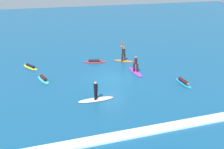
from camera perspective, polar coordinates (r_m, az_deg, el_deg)
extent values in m
plane|color=navy|center=(27.56, 0.00, -0.97)|extent=(120.00, 120.00, 0.00)
ellipsoid|color=red|center=(32.69, -3.65, 2.62)|extent=(2.84, 1.41, 0.09)
cylinder|color=black|center=(32.63, -3.74, 2.94)|extent=(1.34, 0.66, 0.29)
sphere|color=brown|center=(32.60, -2.38, 2.99)|extent=(0.27, 0.27, 0.22)
ellipsoid|color=yellow|center=(32.13, -16.69, 1.45)|extent=(1.84, 2.66, 0.11)
cylinder|color=black|center=(32.02, -16.68, 1.76)|extent=(0.99, 1.51, 0.29)
sphere|color=#A37556|center=(32.77, -17.48, 2.14)|extent=(0.31, 0.31, 0.23)
ellipsoid|color=orange|center=(33.08, 2.44, 2.86)|extent=(2.37, 1.96, 0.08)
cylinder|color=black|center=(33.07, 2.67, 3.65)|extent=(0.24, 0.24, 0.81)
cylinder|color=black|center=(32.83, 2.22, 3.53)|extent=(0.24, 0.24, 0.81)
cylinder|color=black|center=(32.74, 2.47, 4.79)|extent=(0.49, 0.49, 0.63)
sphere|color=#A37556|center=(32.62, 2.48, 5.52)|extent=(0.31, 0.31, 0.22)
cylinder|color=black|center=(32.53, 2.08, 4.61)|extent=(0.27, 0.35, 2.14)
cube|color=black|center=(32.83, 2.06, 2.90)|extent=(0.16, 0.20, 0.32)
ellipsoid|color=purple|center=(29.50, 4.92, 0.56)|extent=(0.73, 3.17, 0.11)
cylinder|color=#381414|center=(29.31, 5.29, 1.43)|extent=(0.22, 0.22, 0.86)
cylinder|color=#381414|center=(29.36, 4.61, 1.48)|extent=(0.22, 0.22, 0.86)
cylinder|color=#381414|center=(29.10, 4.99, 2.82)|extent=(0.31, 0.31, 0.61)
sphere|color=#A37556|center=(28.97, 5.02, 3.60)|extent=(0.21, 0.21, 0.21)
ellipsoid|color=#33C6CC|center=(28.18, -14.14, -1.04)|extent=(1.26, 2.70, 0.08)
cylinder|color=#381414|center=(28.06, -14.15, -0.66)|extent=(0.67, 1.41, 0.35)
sphere|color=beige|center=(28.77, -14.66, -0.13)|extent=(0.28, 0.28, 0.23)
ellipsoid|color=#1E8CD1|center=(27.37, 14.68, -1.74)|extent=(0.67, 2.80, 0.09)
cylinder|color=#381414|center=(27.33, 14.66, -1.29)|extent=(0.37, 1.45, 0.34)
sphere|color=brown|center=(26.67, 15.58, -1.90)|extent=(0.24, 0.24, 0.24)
ellipsoid|color=white|center=(23.21, -3.37, -5.24)|extent=(3.06, 0.80, 0.10)
cylinder|color=black|center=(22.89, -3.50, -4.45)|extent=(0.19, 0.19, 0.76)
cylinder|color=black|center=(23.17, -3.29, -4.12)|extent=(0.19, 0.19, 0.76)
cylinder|color=black|center=(22.75, -3.43, -2.73)|extent=(0.34, 0.34, 0.61)
sphere|color=tan|center=(22.59, -3.45, -1.78)|extent=(0.21, 0.21, 0.21)
sphere|color=#E55119|center=(39.17, 2.14, 5.84)|extent=(0.44, 0.44, 0.44)
cylinder|color=#E55119|center=(39.08, 2.15, 6.36)|extent=(0.10, 0.10, 0.96)
cube|color=white|center=(19.31, 9.40, -11.18)|extent=(25.72, 0.90, 0.18)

